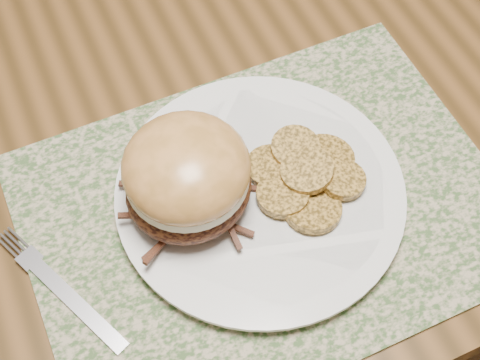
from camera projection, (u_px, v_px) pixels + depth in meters
name	position (u px, v px, depth m)	size (l,w,h in m)	color
ground	(129.00, 315.00, 1.37)	(3.50, 3.50, 0.00)	#51341B
dining_table	(50.00, 121.00, 0.80)	(1.50, 0.90, 0.75)	brown
placemat	(266.00, 209.00, 0.64)	(0.45, 0.33, 0.00)	#3D5A2E
dinner_plate	(260.00, 193.00, 0.64)	(0.26, 0.26, 0.02)	white
pork_sandwich	(187.00, 176.00, 0.59)	(0.15, 0.15, 0.09)	black
roasted_potatoes	(305.00, 175.00, 0.63)	(0.13, 0.14, 0.03)	#B58435
fork	(60.00, 288.00, 0.60)	(0.08, 0.16, 0.00)	silver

